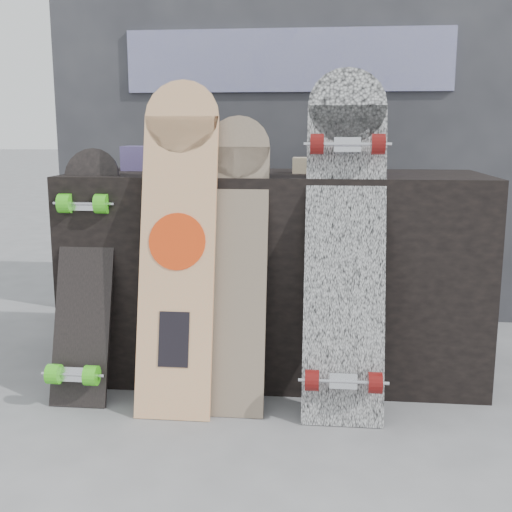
# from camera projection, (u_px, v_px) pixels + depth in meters

# --- Properties ---
(ground) EXTENTS (60.00, 60.00, 0.00)m
(ground) POSITION_uv_depth(u_px,v_px,m) (263.00, 420.00, 2.17)
(ground) COLOR slate
(ground) RESTS_ON ground
(vendor_table) EXTENTS (1.60, 0.60, 0.80)m
(vendor_table) POSITION_uv_depth(u_px,v_px,m) (275.00, 273.00, 2.58)
(vendor_table) COLOR black
(vendor_table) RESTS_ON ground
(booth) EXTENTS (2.40, 0.22, 2.20)m
(booth) POSITION_uv_depth(u_px,v_px,m) (289.00, 103.00, 3.27)
(booth) COLOR #2E2E33
(booth) RESTS_ON ground
(merch_box_purple) EXTENTS (0.18, 0.12, 0.10)m
(merch_box_purple) POSITION_uv_depth(u_px,v_px,m) (145.00, 158.00, 2.67)
(merch_box_purple) COLOR #463A78
(merch_box_purple) RESTS_ON vendor_table
(merch_box_small) EXTENTS (0.14, 0.14, 0.12)m
(merch_box_small) POSITION_uv_depth(u_px,v_px,m) (361.00, 158.00, 2.44)
(merch_box_small) COLOR #463A78
(merch_box_small) RESTS_ON vendor_table
(merch_box_flat) EXTENTS (0.22, 0.10, 0.06)m
(merch_box_flat) POSITION_uv_depth(u_px,v_px,m) (321.00, 165.00, 2.49)
(merch_box_flat) COLOR #D1B78C
(merch_box_flat) RESTS_ON vendor_table
(longboard_geisha) EXTENTS (0.26, 0.31, 1.14)m
(longboard_geisha) POSITION_uv_depth(u_px,v_px,m) (178.00, 237.00, 2.21)
(longboard_geisha) COLOR #C6B485
(longboard_geisha) RESTS_ON ground
(longboard_celtic) EXTENTS (0.22, 0.28, 1.02)m
(longboard_celtic) POSITION_uv_depth(u_px,v_px,m) (235.00, 255.00, 2.22)
(longboard_celtic) COLOR #CFAF8D
(longboard_celtic) RESTS_ON ground
(longboard_cascadia) EXTENTS (0.27, 0.41, 1.18)m
(longboard_cascadia) POSITION_uv_depth(u_px,v_px,m) (345.00, 235.00, 2.17)
(longboard_cascadia) COLOR white
(longboard_cascadia) RESTS_ON ground
(skateboard_dark) EXTENTS (0.20, 0.35, 0.90)m
(skateboard_dark) POSITION_uv_depth(u_px,v_px,m) (84.00, 272.00, 2.31)
(skateboard_dark) COLOR black
(skateboard_dark) RESTS_ON ground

